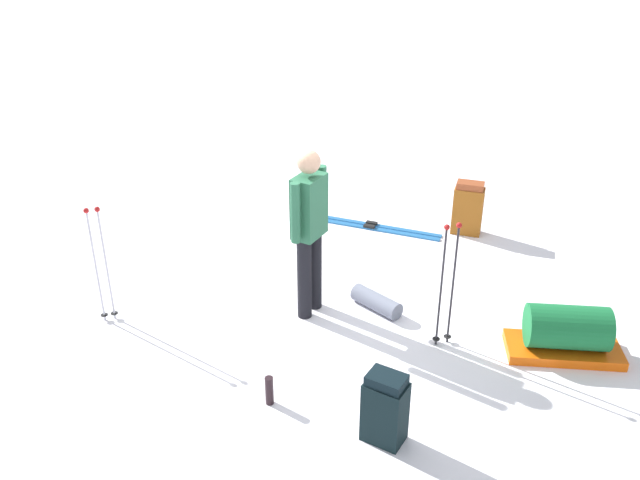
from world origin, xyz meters
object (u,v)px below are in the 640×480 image
object	(u,v)px
ski_pair_near	(370,226)
sleeping_mat_rolled	(376,302)
thermos_bottle	(269,390)
ski_poles_planted_far	(100,259)
ski_poles_planted_near	(448,279)
backpack_large_dark	(468,208)
gear_sled	(566,333)
skier_standing	(309,225)
backpack_bright	(385,409)

from	to	relation	value
ski_pair_near	sleeping_mat_rolled	world-z (taller)	sleeping_mat_rolled
ski_pair_near	thermos_bottle	distance (m)	3.46
ski_pair_near	ski_poles_planted_far	bearing A→B (deg)	35.63
ski_poles_planted_far	ski_poles_planted_near	bearing A→B (deg)	171.20
backpack_large_dark	gear_sled	world-z (taller)	backpack_large_dark
skier_standing	backpack_bright	distance (m)	1.99
gear_sled	ski_poles_planted_near	bearing A→B (deg)	-10.34
thermos_bottle	backpack_large_dark	bearing A→B (deg)	-126.90
ski_pair_near	backpack_large_dark	xyz separation A→B (m)	(-1.16, 0.19, 0.31)
sleeping_mat_rolled	ski_poles_planted_far	bearing A→B (deg)	2.10
ski_pair_near	ski_poles_planted_near	world-z (taller)	ski_poles_planted_near
backpack_bright	gear_sled	world-z (taller)	backpack_bright
gear_sled	skier_standing	bearing A→B (deg)	-18.80
ski_poles_planted_far	sleeping_mat_rolled	world-z (taller)	ski_poles_planted_far
ski_pair_near	backpack_large_dark	size ratio (longest dim) A/B	2.57
gear_sled	thermos_bottle	distance (m)	2.71
thermos_bottle	backpack_bright	bearing A→B (deg)	154.05
skier_standing	ski_poles_planted_near	distance (m)	1.38
ski_pair_near	ski_poles_planted_near	size ratio (longest dim) A/B	1.39
backpack_bright	ski_poles_planted_far	distance (m)	3.06
skier_standing	backpack_large_dark	distance (m)	2.67
backpack_large_dark	ski_pair_near	bearing A→B (deg)	-9.17
ski_pair_near	skier_standing	bearing A→B (deg)	67.23
skier_standing	thermos_bottle	distance (m)	1.64
gear_sled	sleeping_mat_rolled	bearing A→B (deg)	-25.86
backpack_large_dark	sleeping_mat_rolled	size ratio (longest dim) A/B	1.21
skier_standing	gear_sled	size ratio (longest dim) A/B	1.59
sleeping_mat_rolled	gear_sled	bearing A→B (deg)	154.14
backpack_large_dark	ski_poles_planted_near	size ratio (longest dim) A/B	0.54
backpack_large_dark	gear_sled	size ratio (longest dim) A/B	0.63
backpack_bright	ski_poles_planted_far	world-z (taller)	ski_poles_planted_far
ski_poles_planted_near	ski_poles_planted_far	world-z (taller)	ski_poles_planted_near
thermos_bottle	gear_sled	bearing A→B (deg)	-167.39
ski_pair_near	backpack_bright	world-z (taller)	backpack_bright
backpack_bright	ski_poles_planted_far	bearing A→B (deg)	-34.33
ski_poles_planted_far	gear_sled	bearing A→B (deg)	170.81
ski_poles_planted_near	gear_sled	bearing A→B (deg)	169.66
thermos_bottle	skier_standing	bearing A→B (deg)	-104.45
gear_sled	sleeping_mat_rolled	xyz separation A→B (m)	(1.62, -0.79, -0.13)
backpack_bright	backpack_large_dark	bearing A→B (deg)	-112.05
gear_sled	backpack_large_dark	bearing A→B (deg)	-82.36
skier_standing	gear_sled	xyz separation A→B (m)	(-2.29, 0.78, -0.73)
skier_standing	ski_poles_planted_far	size ratio (longest dim) A/B	1.41
backpack_large_dark	backpack_bright	size ratio (longest dim) A/B	1.11
ski_pair_near	gear_sled	distance (m)	3.07
backpack_large_dark	sleeping_mat_rolled	world-z (taller)	backpack_large_dark
backpack_bright	gear_sled	xyz separation A→B (m)	(-1.75, -1.02, -0.07)
ski_poles_planted_near	sleeping_mat_rolled	distance (m)	1.01
ski_pair_near	backpack_bright	xyz separation A→B (m)	(0.26, 3.69, 0.28)
skier_standing	ski_pair_near	size ratio (longest dim) A/B	0.99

